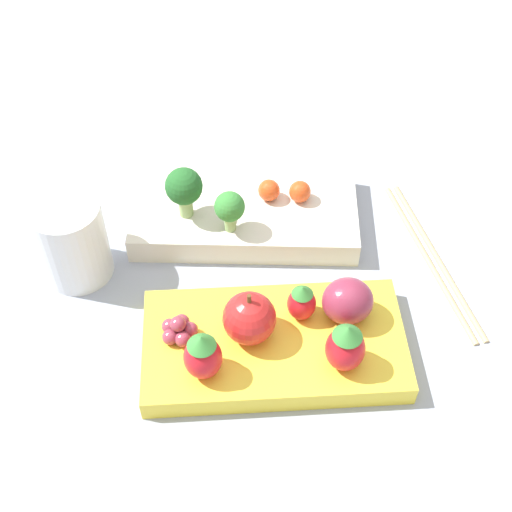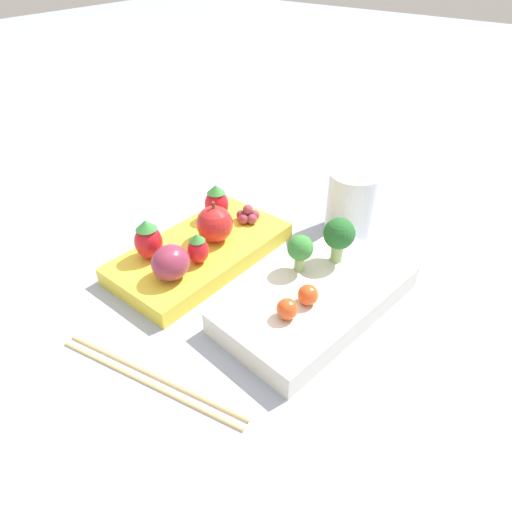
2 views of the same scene
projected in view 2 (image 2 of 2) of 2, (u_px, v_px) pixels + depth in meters
The scene contains 15 objects.
ground_plane at pixel (257, 280), 0.55m from camera, with size 4.00×4.00×0.00m, color #939EB2.
bento_box_savoury at pixel (319, 297), 0.51m from camera, with size 0.24×0.15×0.03m.
bento_box_fruit at pixel (201, 252), 0.58m from camera, with size 0.24×0.13×0.02m.
broccoli_floret_0 at pixel (300, 249), 0.51m from camera, with size 0.03×0.03×0.05m.
broccoli_floret_1 at pixel (339, 235), 0.52m from camera, with size 0.04×0.04×0.06m.
cherry_tomato_0 at pixel (308, 295), 0.47m from camera, with size 0.02×0.02×0.02m.
cherry_tomato_1 at pixel (287, 309), 0.46m from camera, with size 0.02×0.02×0.02m.
apple at pixel (215, 224), 0.57m from camera, with size 0.05×0.05×0.05m.
strawberry_0 at pixel (198, 249), 0.54m from camera, with size 0.03×0.03×0.04m.
strawberry_1 at pixel (148, 240), 0.54m from camera, with size 0.03×0.03×0.05m.
strawberry_2 at pixel (217, 202), 0.61m from camera, with size 0.03×0.03×0.05m.
plum at pixel (171, 263), 0.51m from camera, with size 0.05×0.04×0.04m.
grape_cluster at pixel (248, 215), 0.62m from camera, with size 0.03×0.03×0.02m.
drinking_cup at pixel (351, 203), 0.62m from camera, with size 0.07×0.07×0.09m.
chopsticks_pair at pixel (150, 377), 0.43m from camera, with size 0.05×0.21×0.01m.
Camera 2 is at (0.34, 0.26, 0.35)m, focal length 32.00 mm.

